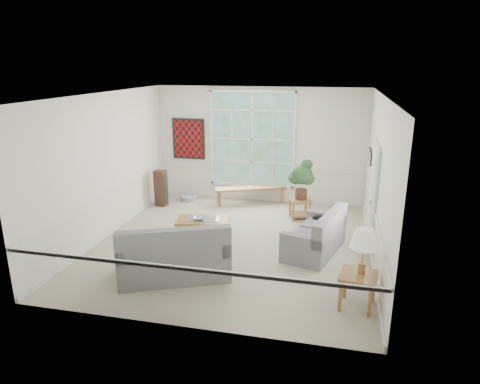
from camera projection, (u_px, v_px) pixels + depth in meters
name	position (u px, v px, depth m)	size (l,w,h in m)	color
floor	(233.00, 243.00, 8.84)	(5.50, 6.00, 0.01)	#A39D8C
ceiling	(232.00, 95.00, 7.97)	(5.50, 6.00, 0.02)	white
wall_back	(260.00, 145.00, 11.20)	(5.50, 0.02, 3.00)	white
wall_front	(179.00, 228.00, 5.60)	(5.50, 0.02, 3.00)	white
wall_left	(106.00, 166.00, 8.99)	(0.02, 6.00, 3.00)	white
wall_right	(379.00, 181.00, 7.82)	(0.02, 6.00, 3.00)	white
window_back	(252.00, 139.00, 11.17)	(2.30, 0.08, 2.40)	white
entry_door	(372.00, 195.00, 8.52)	(0.08, 0.90, 2.10)	white
door_sidelight	(375.00, 199.00, 7.91)	(0.08, 0.26, 1.90)	white
wall_art	(189.00, 139.00, 11.54)	(0.90, 0.06, 1.10)	#5D0A0D
wall_frame_near	(370.00, 158.00, 9.45)	(0.04, 0.26, 0.32)	black
wall_frame_far	(369.00, 154.00, 9.82)	(0.04, 0.26, 0.32)	black
loveseat_right	(315.00, 232.00, 8.32)	(0.81, 1.56, 0.85)	slate
loveseat_front	(174.00, 248.00, 7.36)	(1.87, 0.97, 1.01)	slate
coffee_table	(203.00, 228.00, 9.08)	(1.08, 0.59, 0.40)	olive
pewter_bowl	(200.00, 218.00, 8.97)	(0.31, 0.31, 0.08)	gray
window_bench	(250.00, 195.00, 11.29)	(1.88, 0.36, 0.44)	olive
end_table	(300.00, 209.00, 10.18)	(0.49, 0.49, 0.49)	olive
houseplant	(302.00, 179.00, 9.98)	(0.55, 0.55, 0.95)	#2A4C27
side_table	(357.00, 290.00, 6.46)	(0.54, 0.54, 0.55)	olive
table_lamp	(363.00, 251.00, 6.33)	(0.41, 0.41, 0.71)	white
pet_bed	(188.00, 198.00, 11.59)	(0.45, 0.45, 0.13)	gray
floor_speaker	(161.00, 188.00, 11.05)	(0.29, 0.23, 0.93)	#3B221A
cat	(320.00, 218.00, 8.80)	(0.30, 0.22, 0.14)	black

